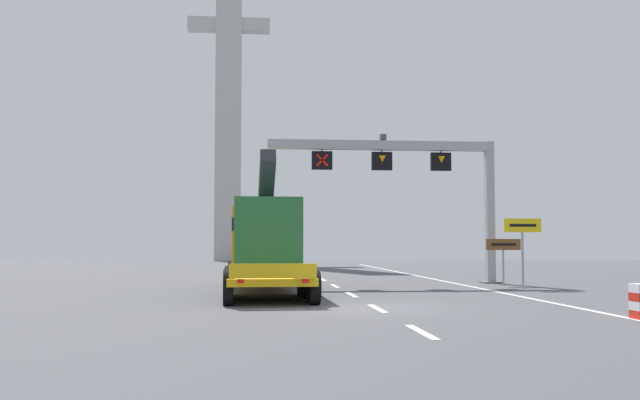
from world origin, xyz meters
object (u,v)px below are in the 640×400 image
overhead_lane_gantry (414,169)px  bridge_pylon_distant (229,67)px  heavy_haul_truck_yellow (263,242)px  tourist_info_sign_brown (503,250)px  exit_sign_yellow (523,235)px

overhead_lane_gantry → bridge_pylon_distant: bridge_pylon_distant is taller
heavy_haul_truck_yellow → tourist_info_sign_brown: 11.23m
tourist_info_sign_brown → bridge_pylon_distant: bearing=107.2°
exit_sign_yellow → bridge_pylon_distant: (-14.41, 48.21, 19.06)m
exit_sign_yellow → tourist_info_sign_brown: 2.21m
overhead_lane_gantry → heavy_haul_truck_yellow: 9.06m
exit_sign_yellow → overhead_lane_gantry: bearing=133.3°
heavy_haul_truck_yellow → tourist_info_sign_brown: heavy_haul_truck_yellow is taller
bridge_pylon_distant → tourist_info_sign_brown: bearing=-72.8°
overhead_lane_gantry → exit_sign_yellow: 6.45m
overhead_lane_gantry → exit_sign_yellow: bearing=-46.7°
tourist_info_sign_brown → overhead_lane_gantry: bearing=152.2°
exit_sign_yellow → tourist_info_sign_brown: (-0.11, 2.10, -0.66)m
exit_sign_yellow → heavy_haul_truck_yellow: bearing=179.5°
overhead_lane_gantry → heavy_haul_truck_yellow: (-7.34, -3.95, -3.56)m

